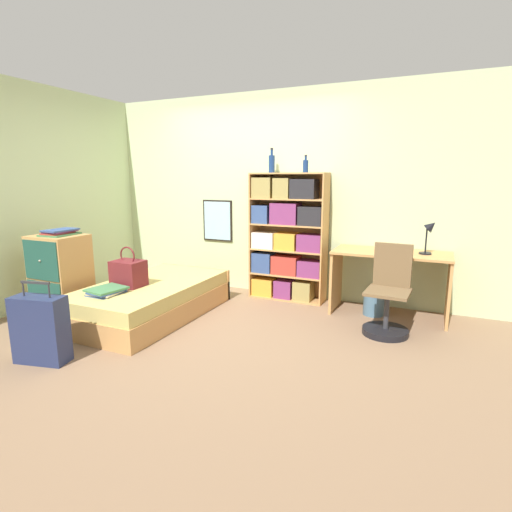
% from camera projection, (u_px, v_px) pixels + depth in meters
% --- Properties ---
extents(ground_plane, '(14.00, 14.00, 0.00)m').
position_uv_depth(ground_plane, '(198.00, 324.00, 4.25)').
color(ground_plane, '#84664C').
extents(wall_back, '(10.00, 0.09, 2.60)m').
position_uv_depth(wall_back, '(254.00, 195.00, 5.30)').
color(wall_back, beige).
rests_on(wall_back, ground_plane).
extents(wall_left, '(0.06, 10.00, 2.60)m').
position_uv_depth(wall_left, '(47.00, 197.00, 4.84)').
color(wall_left, beige).
rests_on(wall_left, ground_plane).
extents(bed, '(1.02, 1.83, 0.38)m').
position_uv_depth(bed, '(152.00, 299.00, 4.47)').
color(bed, tan).
rests_on(bed, ground_plane).
extents(handbag, '(0.32, 0.25, 0.43)m').
position_uv_depth(handbag, '(129.00, 273.00, 4.28)').
color(handbag, maroon).
rests_on(handbag, bed).
extents(book_stack_on_bed, '(0.35, 0.38, 0.06)m').
position_uv_depth(book_stack_on_bed, '(106.00, 291.00, 3.99)').
color(book_stack_on_bed, '#334C84').
rests_on(book_stack_on_bed, bed).
extents(suitcase, '(0.47, 0.28, 0.70)m').
position_uv_depth(suitcase, '(40.00, 329.00, 3.32)').
color(suitcase, navy).
rests_on(suitcase, ground_plane).
extents(dresser, '(0.54, 0.48, 0.91)m').
position_uv_depth(dresser, '(61.00, 276.00, 4.41)').
color(dresser, tan).
rests_on(dresser, ground_plane).
extents(magazine_pile_on_dresser, '(0.31, 0.37, 0.07)m').
position_uv_depth(magazine_pile_on_dresser, '(60.00, 232.00, 4.31)').
color(magazine_pile_on_dresser, '#427A4C').
rests_on(magazine_pile_on_dresser, dresser).
extents(bookcase, '(0.95, 0.32, 1.58)m').
position_uv_depth(bookcase, '(287.00, 238.00, 4.99)').
color(bookcase, tan).
rests_on(bookcase, ground_plane).
extents(bottle_green, '(0.08, 0.08, 0.30)m').
position_uv_depth(bottle_green, '(272.00, 163.00, 4.92)').
color(bottle_green, navy).
rests_on(bottle_green, bookcase).
extents(bottle_brown, '(0.07, 0.07, 0.20)m').
position_uv_depth(bottle_brown, '(306.00, 166.00, 4.71)').
color(bottle_brown, navy).
rests_on(bottle_brown, bookcase).
extents(desk, '(1.24, 0.58, 0.73)m').
position_uv_depth(desk, '(390.00, 271.00, 4.42)').
color(desk, tan).
rests_on(desk, ground_plane).
extents(desk_lamp, '(0.18, 0.13, 0.38)m').
position_uv_depth(desk_lamp, '(430.00, 231.00, 4.19)').
color(desk_lamp, black).
rests_on(desk_lamp, desk).
extents(desk_chair, '(0.45, 0.45, 0.89)m').
position_uv_depth(desk_chair, '(388.00, 305.00, 3.95)').
color(desk_chair, black).
rests_on(desk_chair, ground_plane).
extents(waste_bin, '(0.23, 0.23, 0.24)m').
position_uv_depth(waste_bin, '(374.00, 305.00, 4.50)').
color(waste_bin, slate).
rests_on(waste_bin, ground_plane).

